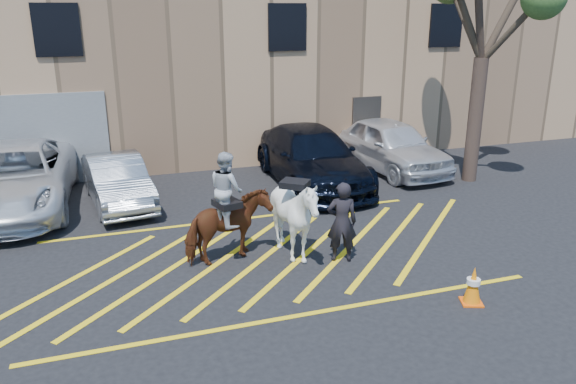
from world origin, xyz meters
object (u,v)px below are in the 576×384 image
object	(u,v)px
saddled_white	(295,217)
traffic_cone	(473,285)
car_silver_sedan	(117,181)
car_white_suv	(391,145)
car_white_pickup	(14,178)
car_blue_suv	(311,157)
mounted_bay	(228,218)
handler	(342,222)

from	to	relation	value
saddled_white	traffic_cone	distance (m)	3.85
car_silver_sedan	car_white_suv	size ratio (longest dim) A/B	0.82
car_white_pickup	traffic_cone	size ratio (longest dim) A/B	8.52
car_white_suv	traffic_cone	world-z (taller)	car_white_suv
car_silver_sedan	car_blue_suv	xyz separation A→B (m)	(5.77, 0.10, 0.18)
car_white_suv	saddled_white	xyz separation A→B (m)	(-5.37, -5.63, 0.11)
saddled_white	car_white_pickup	bearing A→B (deg)	138.45
mounted_bay	saddled_white	xyz separation A→B (m)	(1.40, -0.32, -0.02)
car_silver_sedan	mounted_bay	bearing A→B (deg)	-73.14
car_white_pickup	saddled_white	bearing A→B (deg)	-38.52
traffic_cone	car_white_pickup	bearing A→B (deg)	135.86
car_white_pickup	traffic_cone	distance (m)	11.94
car_white_pickup	saddled_white	size ratio (longest dim) A/B	2.69
mounted_bay	saddled_white	distance (m)	1.43
car_silver_sedan	mounted_bay	xyz separation A→B (m)	(2.08, -4.59, 0.31)
car_white_pickup	car_silver_sedan	xyz separation A→B (m)	(2.62, -0.49, -0.19)
car_blue_suv	handler	xyz separation A→B (m)	(-1.39, -5.45, 0.04)
handler	traffic_cone	distance (m)	2.97
traffic_cone	car_silver_sedan	bearing A→B (deg)	127.20
car_white_pickup	traffic_cone	bearing A→B (deg)	-41.11
car_silver_sedan	car_white_pickup	bearing A→B (deg)	162.05
saddled_white	handler	bearing A→B (deg)	-25.23
car_blue_suv	traffic_cone	xyz separation A→B (m)	(0.17, -7.92, -0.48)
car_white_pickup	mounted_bay	size ratio (longest dim) A/B	2.56
car_silver_sedan	mounted_bay	size ratio (longest dim) A/B	1.68
car_silver_sedan	handler	distance (m)	6.91
car_silver_sedan	car_blue_suv	bearing A→B (deg)	-6.42
car_blue_suv	handler	size ratio (longest dim) A/B	3.30
car_silver_sedan	car_white_suv	world-z (taller)	car_white_suv
car_blue_suv	car_silver_sedan	bearing A→B (deg)	-177.93
car_white_pickup	car_white_suv	distance (m)	11.46
car_white_suv	traffic_cone	size ratio (longest dim) A/B	6.84
car_white_pickup	handler	distance (m)	9.11
car_white_pickup	handler	xyz separation A→B (m)	(7.00, -5.83, 0.02)
car_white_suv	mounted_bay	world-z (taller)	mounted_bay
handler	traffic_cone	world-z (taller)	handler
car_white_suv	traffic_cone	xyz separation A→B (m)	(-2.90, -8.53, -0.49)
mounted_bay	car_silver_sedan	bearing A→B (deg)	114.32
car_silver_sedan	saddled_white	bearing A→B (deg)	-62.23
car_white_pickup	car_white_suv	xyz separation A→B (m)	(11.46, 0.23, -0.01)
saddled_white	traffic_cone	size ratio (longest dim) A/B	3.17
car_white_suv	mounted_bay	size ratio (longest dim) A/B	2.06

